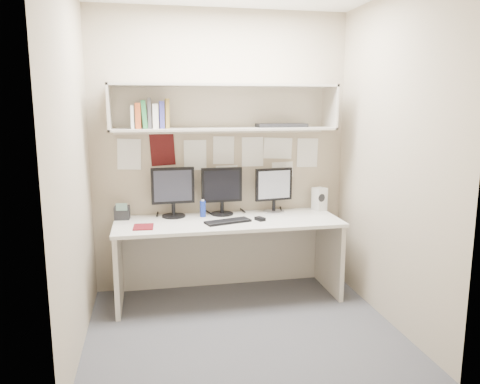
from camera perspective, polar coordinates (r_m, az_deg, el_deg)
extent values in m
cube|color=#434247|center=(3.84, 0.30, -16.37)|extent=(2.40, 2.00, 0.01)
cube|color=tan|center=(4.43, -2.27, 4.85)|extent=(2.40, 0.02, 2.60)
cube|color=tan|center=(2.49, 4.93, 0.32)|extent=(2.40, 0.02, 2.60)
cube|color=tan|center=(3.42, -19.78, 2.54)|extent=(0.02, 2.00, 2.60)
cube|color=tan|center=(3.88, 18.02, 3.51)|extent=(0.02, 2.00, 2.60)
cube|color=silver|center=(4.18, -1.44, -3.63)|extent=(2.00, 0.70, 0.03)
cube|color=beige|center=(4.60, -2.13, -7.05)|extent=(1.96, 0.02, 0.70)
cube|color=beige|center=(4.22, -1.88, 7.70)|extent=(2.00, 0.38, 0.02)
cube|color=beige|center=(4.22, -1.91, 12.86)|extent=(2.00, 0.38, 0.02)
cube|color=beige|center=(4.40, -2.28, 10.29)|extent=(2.00, 0.02, 0.40)
cube|color=beige|center=(4.17, -15.64, 9.90)|extent=(0.02, 0.38, 0.40)
cube|color=beige|center=(4.49, 10.88, 10.12)|extent=(0.02, 0.38, 0.40)
cylinder|color=black|center=(4.34, -8.09, -2.90)|extent=(0.21, 0.21, 0.02)
cylinder|color=black|center=(4.33, -8.11, -2.11)|extent=(0.04, 0.04, 0.11)
cube|color=black|center=(4.30, -8.19, 0.78)|extent=(0.39, 0.06, 0.33)
cube|color=black|center=(4.28, -8.18, 0.74)|extent=(0.34, 0.02, 0.28)
cylinder|color=black|center=(4.39, -2.19, -2.66)|extent=(0.21, 0.21, 0.02)
cylinder|color=black|center=(4.37, -2.20, -1.90)|extent=(0.03, 0.03, 0.10)
cube|color=black|center=(4.34, -2.24, 0.88)|extent=(0.38, 0.05, 0.32)
cube|color=black|center=(4.32, -2.20, 0.84)|extent=(0.33, 0.01, 0.27)
cylinder|color=#A5A5AA|center=(4.49, 4.14, -2.38)|extent=(0.20, 0.20, 0.01)
cylinder|color=black|center=(4.48, 4.15, -1.66)|extent=(0.03, 0.03, 0.10)
cube|color=black|center=(4.45, 4.14, 0.94)|extent=(0.36, 0.08, 0.31)
cube|color=#BBBBC0|center=(4.43, 4.21, 0.90)|extent=(0.32, 0.05, 0.26)
cube|color=black|center=(4.09, -1.49, -3.61)|extent=(0.42, 0.25, 0.02)
cube|color=black|center=(4.16, 2.46, -3.30)|extent=(0.09, 0.11, 0.03)
cube|color=silver|center=(4.61, 9.65, -0.84)|extent=(0.14, 0.14, 0.22)
cylinder|color=black|center=(4.55, 9.92, -0.71)|extent=(0.07, 0.03, 0.08)
cylinder|color=navy|center=(4.30, -4.55, -2.07)|extent=(0.05, 0.05, 0.15)
cylinder|color=white|center=(4.28, -4.56, -1.04)|extent=(0.03, 0.03, 0.02)
cube|color=#5B0F15|center=(4.01, -11.70, -4.19)|extent=(0.17, 0.21, 0.01)
cube|color=black|center=(4.33, -14.17, -2.46)|extent=(0.14, 0.12, 0.12)
cube|color=#4C6659|center=(4.25, -14.25, -1.78)|extent=(0.10, 0.02, 0.07)
cube|color=silver|center=(4.16, -12.97, 8.89)|extent=(0.03, 0.16, 0.20)
cube|color=#B94C22|center=(4.16, -12.32, 9.07)|extent=(0.05, 0.16, 0.22)
cube|color=#297C41|center=(4.16, -11.60, 9.24)|extent=(0.04, 0.16, 0.24)
cube|color=#47464B|center=(4.16, -10.98, 9.41)|extent=(0.03, 0.16, 0.26)
cube|color=white|center=(4.16, -10.28, 9.09)|extent=(0.05, 0.16, 0.21)
cube|color=#3A388D|center=(4.16, -9.52, 9.26)|extent=(0.04, 0.16, 0.23)
cube|color=olive|center=(4.16, -8.86, 9.43)|extent=(0.03, 0.16, 0.25)
cube|color=black|center=(4.36, 5.09, 8.10)|extent=(0.46, 0.19, 0.03)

